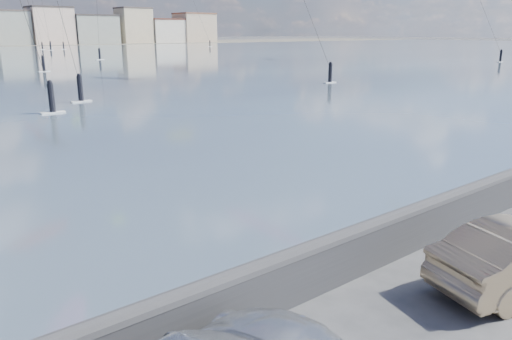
% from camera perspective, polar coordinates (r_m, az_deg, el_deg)
% --- Properties ---
extents(seawall, '(400.00, 0.36, 1.08)m').
position_cam_1_polar(seawall, '(8.77, 0.25, -13.19)').
color(seawall, '#28282B').
rests_on(seawall, ground).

